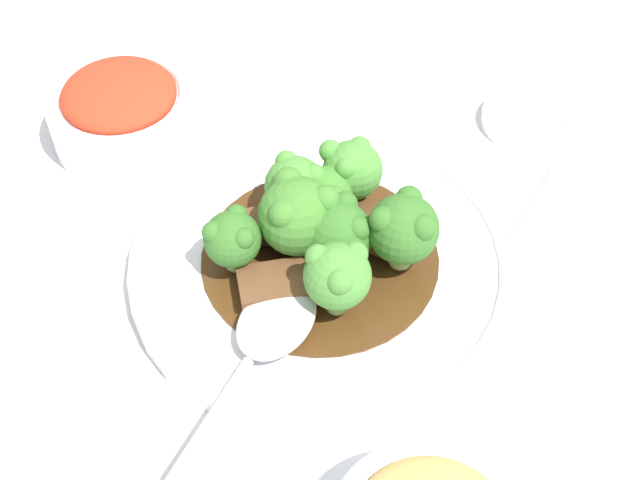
# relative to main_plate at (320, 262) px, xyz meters

# --- Properties ---
(ground_plane) EXTENTS (4.00, 4.00, 0.00)m
(ground_plane) POSITION_rel_main_plate_xyz_m (0.00, 0.00, -0.01)
(ground_plane) COLOR silver
(main_plate) EXTENTS (0.27, 0.27, 0.02)m
(main_plate) POSITION_rel_main_plate_xyz_m (0.00, 0.00, 0.00)
(main_plate) COLOR white
(main_plate) RESTS_ON ground_plane
(beef_strip_0) EXTENTS (0.07, 0.07, 0.01)m
(beef_strip_0) POSITION_rel_main_plate_xyz_m (0.01, 0.04, 0.02)
(beef_strip_0) COLOR brown
(beef_strip_0) RESTS_ON main_plate
(beef_strip_1) EXTENTS (0.06, 0.04, 0.01)m
(beef_strip_1) POSITION_rel_main_plate_xyz_m (-0.02, -0.03, 0.02)
(beef_strip_1) COLOR #56331E
(beef_strip_1) RESTS_ON main_plate
(beef_strip_2) EXTENTS (0.05, 0.05, 0.02)m
(beef_strip_2) POSITION_rel_main_plate_xyz_m (0.05, -0.00, 0.02)
(beef_strip_2) COLOR brown
(beef_strip_2) RESTS_ON main_plate
(broccoli_floret_0) EXTENTS (0.04, 0.04, 0.06)m
(broccoli_floret_0) POSITION_rel_main_plate_xyz_m (-0.03, 0.04, 0.04)
(broccoli_floret_0) COLOR #7FA84C
(broccoli_floret_0) RESTS_ON main_plate
(broccoli_floret_1) EXTENTS (0.05, 0.05, 0.05)m
(broccoli_floret_1) POSITION_rel_main_plate_xyz_m (-0.01, -0.00, 0.04)
(broccoli_floret_1) COLOR #7FA84C
(broccoli_floret_1) RESTS_ON main_plate
(broccoli_floret_2) EXTENTS (0.06, 0.06, 0.06)m
(broccoli_floret_2) POSITION_rel_main_plate_xyz_m (0.02, -0.00, 0.04)
(broccoli_floret_2) COLOR #7FA84C
(broccoli_floret_2) RESTS_ON main_plate
(broccoli_floret_3) EXTENTS (0.04, 0.04, 0.05)m
(broccoli_floret_3) POSITION_rel_main_plate_xyz_m (0.01, -0.03, 0.04)
(broccoli_floret_3) COLOR #8EB756
(broccoli_floret_3) RESTS_ON main_plate
(broccoli_floret_4) EXTENTS (0.05, 0.05, 0.06)m
(broccoli_floret_4) POSITION_rel_main_plate_xyz_m (-0.05, -0.02, 0.04)
(broccoli_floret_4) COLOR #8EB756
(broccoli_floret_4) RESTS_ON main_plate
(broccoli_floret_5) EXTENTS (0.04, 0.04, 0.05)m
(broccoli_floret_5) POSITION_rel_main_plate_xyz_m (0.03, -0.03, 0.04)
(broccoli_floret_5) COLOR #8EB756
(broccoli_floret_5) RESTS_ON main_plate
(broccoli_floret_6) EXTENTS (0.04, 0.04, 0.05)m
(broccoli_floret_6) POSITION_rel_main_plate_xyz_m (0.00, -0.06, 0.04)
(broccoli_floret_6) COLOR #8EB756
(broccoli_floret_6) RESTS_ON main_plate
(broccoli_floret_7) EXTENTS (0.04, 0.04, 0.05)m
(broccoli_floret_7) POSITION_rel_main_plate_xyz_m (0.05, 0.03, 0.04)
(broccoli_floret_7) COLOR #7FA84C
(broccoli_floret_7) RESTS_ON main_plate
(serving_spoon) EXTENTS (0.05, 0.24, 0.01)m
(serving_spoon) POSITION_rel_main_plate_xyz_m (0.00, 0.09, 0.02)
(serving_spoon) COLOR silver
(serving_spoon) RESTS_ON main_plate
(side_bowl_kimchi) EXTENTS (0.12, 0.12, 0.06)m
(side_bowl_kimchi) POSITION_rel_main_plate_xyz_m (0.20, -0.06, 0.02)
(side_bowl_kimchi) COLOR white
(side_bowl_kimchi) RESTS_ON ground_plane
(sauce_dish) EXTENTS (0.07, 0.07, 0.01)m
(sauce_dish) POSITION_rel_main_plate_xyz_m (-0.09, -0.21, -0.00)
(sauce_dish) COLOR white
(sauce_dish) RESTS_ON ground_plane
(paper_napkin) EXTENTS (0.12, 0.10, 0.01)m
(paper_napkin) POSITION_rel_main_plate_xyz_m (-0.17, -0.12, -0.01)
(paper_napkin) COLOR silver
(paper_napkin) RESTS_ON ground_plane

